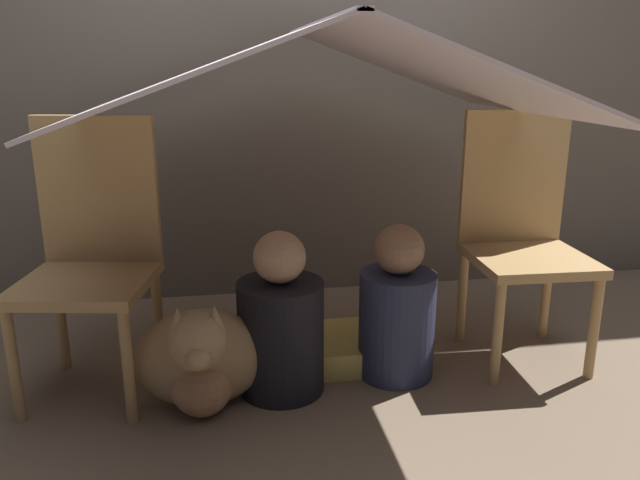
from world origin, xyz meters
TOP-DOWN VIEW (x-y plane):
  - ground_plane at (0.00, 0.00)m, footprint 8.80×8.80m
  - wall_back at (0.00, 1.16)m, footprint 7.00×0.05m
  - chair_left at (-0.77, 0.33)m, footprint 0.48×0.48m
  - chair_right at (0.79, 0.33)m, footprint 0.43×0.43m
  - sheet_canopy at (0.00, 0.25)m, footprint 1.58×1.23m
  - person_front at (-0.15, 0.16)m, footprint 0.30×0.30m
  - person_second at (0.27, 0.21)m, footprint 0.27×0.27m
  - dog at (-0.42, 0.08)m, footprint 0.43×0.40m
  - floor_cushion at (0.10, 0.35)m, footprint 0.42×0.34m
  - plush_toy at (-0.42, 0.05)m, footprint 0.20×0.20m

SIDE VIEW (x-z plane):
  - ground_plane at x=0.00m, z-range 0.00..0.00m
  - floor_cushion at x=0.10m, z-range 0.00..0.10m
  - plush_toy at x=-0.42m, z-range -0.03..0.29m
  - dog at x=-0.42m, z-range -0.01..0.40m
  - person_front at x=-0.15m, z-range -0.05..0.53m
  - person_second at x=0.27m, z-range -0.04..0.52m
  - chair_left at x=-0.77m, z-range 0.03..0.96m
  - chair_right at x=0.79m, z-range 0.03..0.96m
  - sheet_canopy at x=0.00m, z-range 0.93..1.23m
  - wall_back at x=0.00m, z-range 0.00..2.50m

